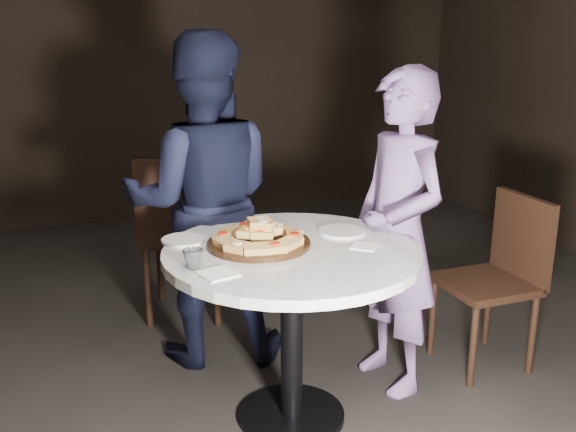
% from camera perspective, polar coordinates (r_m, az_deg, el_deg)
% --- Properties ---
extents(floor, '(7.00, 7.00, 0.00)m').
position_cam_1_polar(floor, '(3.15, -1.49, -17.04)').
color(floor, black).
rests_on(floor, ground).
extents(table, '(1.22, 1.22, 0.83)m').
position_cam_1_polar(table, '(2.79, 0.34, -5.88)').
color(table, black).
rests_on(table, ground).
extents(serving_board, '(0.53, 0.53, 0.02)m').
position_cam_1_polar(serving_board, '(2.77, -2.62, -2.45)').
color(serving_board, black).
rests_on(serving_board, table).
extents(focaccia_pile, '(0.40, 0.39, 0.11)m').
position_cam_1_polar(focaccia_pile, '(2.76, -2.55, -1.62)').
color(focaccia_pile, '#BA8C48').
rests_on(focaccia_pile, serving_board).
extents(plate_left, '(0.26, 0.26, 0.01)m').
position_cam_1_polar(plate_left, '(2.87, -9.25, -2.10)').
color(plate_left, white).
rests_on(plate_left, table).
extents(plate_right, '(0.24, 0.24, 0.01)m').
position_cam_1_polar(plate_right, '(2.95, 4.82, -1.37)').
color(plate_right, white).
rests_on(plate_right, table).
extents(water_glass, '(0.09, 0.09, 0.08)m').
position_cam_1_polar(water_glass, '(2.54, -8.44, -3.76)').
color(water_glass, silver).
rests_on(water_glass, table).
extents(napkin_near, '(0.16, 0.16, 0.01)m').
position_cam_1_polar(napkin_near, '(2.47, -6.26, -5.11)').
color(napkin_near, white).
rests_on(napkin_near, table).
extents(napkin_far, '(0.15, 0.15, 0.01)m').
position_cam_1_polar(napkin_far, '(2.78, 6.82, -2.68)').
color(napkin_far, white).
rests_on(napkin_far, table).
extents(chair_far, '(0.61, 0.63, 1.03)m').
position_cam_1_polar(chair_far, '(3.88, -9.39, -0.99)').
color(chair_far, black).
rests_on(chair_far, ground).
extents(chair_right, '(0.45, 0.43, 0.91)m').
position_cam_1_polar(chair_right, '(3.54, 18.40, -4.50)').
color(chair_right, black).
rests_on(chair_right, ground).
extents(diner_navy, '(0.96, 0.82, 1.73)m').
position_cam_1_polar(diner_navy, '(3.36, -7.58, 1.23)').
color(diner_navy, black).
rests_on(diner_navy, ground).
extents(diner_teal, '(0.45, 0.62, 1.58)m').
position_cam_1_polar(diner_teal, '(3.12, 9.76, -1.52)').
color(diner_teal, slate).
rests_on(diner_teal, ground).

